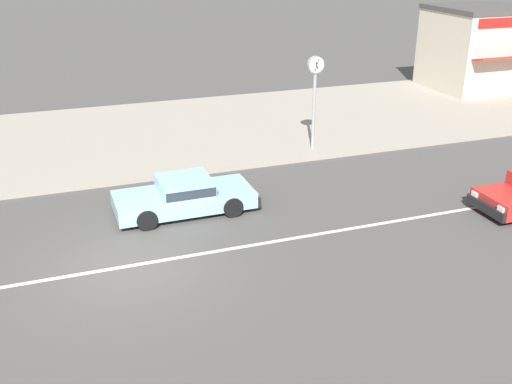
% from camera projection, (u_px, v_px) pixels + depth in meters
% --- Properties ---
extents(ground_plane, '(160.00, 160.00, 0.00)m').
position_uv_depth(ground_plane, '(129.00, 266.00, 15.07)').
color(ground_plane, '#4C4947').
extents(lane_centre_stripe, '(50.40, 0.14, 0.01)m').
position_uv_depth(lane_centre_stripe, '(129.00, 266.00, 15.06)').
color(lane_centre_stripe, silver).
rests_on(lane_centre_stripe, ground).
extents(kerb_strip, '(68.00, 10.00, 0.15)m').
position_uv_depth(kerb_strip, '(90.00, 141.00, 24.12)').
color(kerb_strip, '#9E9384').
rests_on(kerb_strip, ground).
extents(sedan_pale_blue_2, '(4.22, 1.89, 1.06)m').
position_uv_depth(sedan_pale_blue_2, '(185.00, 195.00, 17.87)').
color(sedan_pale_blue_2, '#93C6D6').
rests_on(sedan_pale_blue_2, ground).
extents(street_clock, '(0.62, 0.22, 3.51)m').
position_uv_depth(street_clock, '(315.00, 81.00, 22.04)').
color(street_clock, '#9E9EA3').
rests_on(street_clock, kerb_strip).
extents(shopfront_mid_block, '(4.77, 5.23, 4.23)m').
position_uv_depth(shopfront_mid_block, '(478.00, 47.00, 31.55)').
color(shopfront_mid_block, beige).
rests_on(shopfront_mid_block, kerb_strip).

